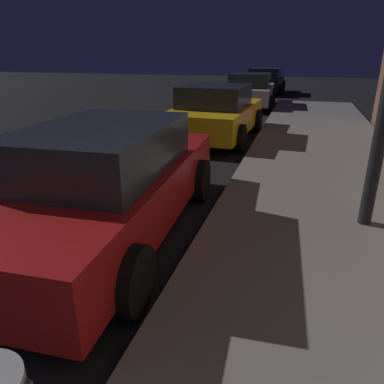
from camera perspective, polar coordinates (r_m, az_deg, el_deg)
car_red at (r=4.56m, az=-13.24°, el=1.60°), size 2.12×4.53×1.43m
car_yellow_cab at (r=9.94m, az=3.80°, el=12.44°), size 2.20×4.15×1.43m
car_silver at (r=16.39m, az=9.29°, el=15.71°), size 2.17×4.32×1.43m
car_black at (r=22.53m, az=11.59°, el=16.98°), size 2.17×4.44×1.43m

